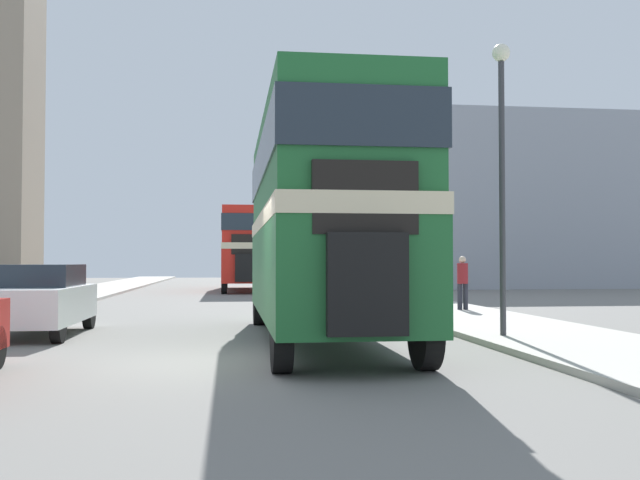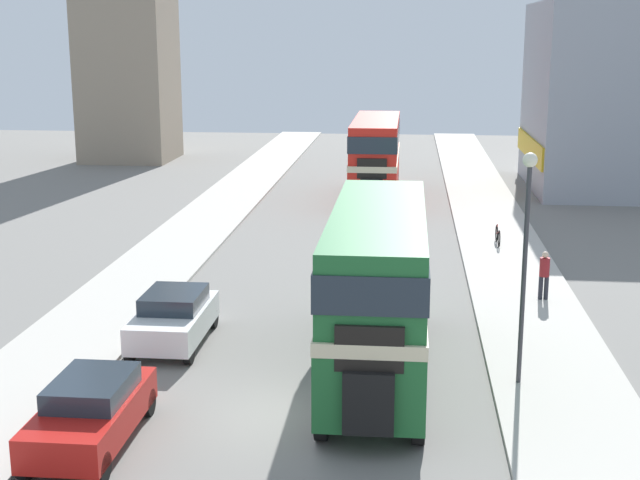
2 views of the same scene
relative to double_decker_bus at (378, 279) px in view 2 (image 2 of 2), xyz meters
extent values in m
plane|color=slate|center=(-2.06, -2.84, -2.61)|extent=(120.00, 120.00, 0.00)
cube|color=#B7B2A8|center=(4.69, -2.84, -2.55)|extent=(3.50, 120.00, 0.12)
cube|color=#B7B2A8|center=(-8.81, -2.84, -2.55)|extent=(3.50, 120.00, 0.12)
cube|color=#1E602D|center=(0.00, 0.02, -1.23)|extent=(2.39, 9.69, 1.70)
cube|color=beige|center=(0.00, 0.02, -0.23)|extent=(2.42, 9.74, 0.31)
cube|color=#1E602D|center=(0.00, 0.02, 0.85)|extent=(2.35, 9.49, 1.86)
cube|color=#232D38|center=(0.00, 0.02, 0.95)|extent=(2.42, 9.59, 0.84)
cube|color=black|center=(0.00, -4.92, -1.32)|extent=(1.08, 0.20, 1.36)
cube|color=black|center=(0.00, -4.79, -0.17)|extent=(1.44, 0.12, 0.99)
cylinder|color=black|center=(-1.06, -3.93, -2.06)|extent=(0.28, 1.11, 1.11)
cylinder|color=black|center=(1.06, -3.93, -2.06)|extent=(0.28, 1.11, 1.11)
cylinder|color=black|center=(-1.06, 3.87, -2.06)|extent=(0.28, 1.11, 1.11)
cylinder|color=black|center=(1.06, 3.87, -2.06)|extent=(0.28, 1.11, 1.11)
cube|color=red|center=(-1.01, 25.28, -1.25)|extent=(2.38, 9.96, 1.68)
cube|color=beige|center=(-1.01, 25.28, -0.25)|extent=(2.41, 10.01, 0.31)
cube|color=red|center=(-1.01, 25.28, 0.81)|extent=(2.34, 9.76, 1.83)
cube|color=#232D38|center=(-1.01, 25.28, 0.91)|extent=(2.41, 9.86, 0.82)
cube|color=black|center=(-1.01, 20.20, -1.33)|extent=(1.07, 0.20, 1.34)
cube|color=black|center=(-1.01, 20.34, -0.19)|extent=(1.43, 0.12, 0.98)
cylinder|color=black|center=(-2.06, 21.19, -2.06)|extent=(0.28, 1.11, 1.11)
cylinder|color=black|center=(0.04, 21.19, -2.06)|extent=(0.28, 1.11, 1.11)
cylinder|color=black|center=(-2.06, 29.26, -2.06)|extent=(0.28, 1.11, 1.11)
cylinder|color=black|center=(0.04, 29.26, -2.06)|extent=(0.28, 1.11, 1.11)
cube|color=red|center=(-6.03, -4.71, -1.95)|extent=(1.77, 4.14, 0.74)
cube|color=#232D38|center=(-6.03, -4.55, -1.35)|extent=(1.56, 2.15, 0.46)
cylinder|color=black|center=(-6.81, -6.34, -2.29)|extent=(0.20, 0.64, 0.64)
cylinder|color=black|center=(-5.24, -6.34, -2.29)|extent=(0.20, 0.64, 0.64)
cylinder|color=black|center=(-6.81, -3.09, -2.29)|extent=(0.20, 0.64, 0.64)
cylinder|color=black|center=(-5.24, -3.09, -2.29)|extent=(0.20, 0.64, 0.64)
cube|color=white|center=(-5.91, 1.80, -1.94)|extent=(1.83, 3.96, 0.76)
cube|color=#232D38|center=(-5.91, 1.96, -1.32)|extent=(1.61, 2.06, 0.47)
cylinder|color=black|center=(-6.73, 0.27, -2.29)|extent=(0.20, 0.64, 0.64)
cylinder|color=black|center=(-5.10, 0.27, -2.29)|extent=(0.20, 0.64, 0.64)
cylinder|color=black|center=(-6.73, 3.34, -2.29)|extent=(0.20, 0.64, 0.64)
cylinder|color=black|center=(-5.10, 3.34, -2.29)|extent=(0.20, 0.64, 0.64)
cylinder|color=#282833|center=(5.19, 6.96, -2.10)|extent=(0.15, 0.15, 0.79)
cylinder|color=#282833|center=(5.37, 6.96, -2.10)|extent=(0.15, 0.15, 0.79)
cylinder|color=maroon|center=(5.28, 6.96, -1.39)|extent=(0.33, 0.33, 0.63)
sphere|color=beige|center=(5.28, 6.96, -0.97)|extent=(0.21, 0.21, 0.21)
torus|color=black|center=(4.52, 14.32, -2.14)|extent=(0.05, 0.71, 0.71)
torus|color=black|center=(4.52, 15.37, -2.14)|extent=(0.05, 0.71, 0.71)
cylinder|color=maroon|center=(4.52, 14.85, -1.99)|extent=(0.04, 1.06, 0.34)
cylinder|color=maroon|center=(4.52, 15.22, -1.92)|extent=(0.04, 0.04, 0.43)
cylinder|color=#38383D|center=(3.62, -0.46, 0.26)|extent=(0.12, 0.12, 5.50)
sphere|color=#EFEACC|center=(3.62, -0.46, 3.19)|extent=(0.36, 0.36, 0.36)
cube|color=gold|center=(7.70, 30.17, -0.31)|extent=(0.12, 10.58, 1.26)
camera|label=1|loc=(-1.79, -14.12, -1.02)|focal=40.00mm
camera|label=2|loc=(0.70, -22.07, 6.16)|focal=50.00mm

